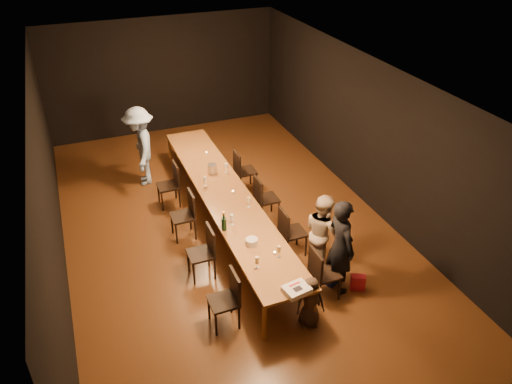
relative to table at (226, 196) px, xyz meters
name	(u,v)px	position (x,y,z in m)	size (l,w,h in m)	color
ground	(227,227)	(0.00, 0.00, -0.70)	(10.00, 10.00, 0.00)	#432510
room_shell	(223,129)	(0.00, 0.00, 1.38)	(6.04, 10.04, 3.02)	black
table	(226,196)	(0.00, 0.00, 0.00)	(0.90, 6.00, 0.75)	brown
chair_right_0	(325,273)	(0.85, -2.40, -0.24)	(0.42, 0.42, 0.93)	black
chair_right_1	(293,231)	(0.85, -1.20, -0.24)	(0.42, 0.42, 0.93)	black
chair_right_2	(267,198)	(0.85, 0.00, -0.24)	(0.42, 0.42, 0.93)	black
chair_right_3	(246,171)	(0.85, 1.20, -0.24)	(0.42, 0.42, 0.93)	black
chair_left_0	(223,301)	(-0.85, -2.40, -0.24)	(0.42, 0.42, 0.93)	black
chair_left_1	(201,253)	(-0.85, -1.20, -0.24)	(0.42, 0.42, 0.93)	black
chair_left_2	(183,216)	(-0.85, 0.00, -0.24)	(0.42, 0.42, 0.93)	black
chair_left_3	(168,185)	(-0.85, 1.20, -0.24)	(0.42, 0.42, 0.93)	black
woman_birthday	(341,246)	(1.15, -2.30, 0.14)	(0.61, 0.40, 1.67)	black
woman_tan	(322,232)	(1.15, -1.71, 0.01)	(0.70, 0.54, 1.43)	#C9B197
man_blue	(141,146)	(-1.15, 2.33, 0.18)	(1.14, 0.66, 1.77)	#90AFDF
child	(310,302)	(0.35, -2.87, -0.27)	(0.42, 0.28, 0.87)	#3B2C21
gift_bag_red	(358,282)	(1.43, -2.48, -0.56)	(0.23, 0.13, 0.28)	red
gift_bag_blue	(333,278)	(1.11, -2.22, -0.57)	(0.21, 0.14, 0.27)	#233698
birthday_cake	(297,290)	(0.09, -2.90, 0.09)	(0.41, 0.35, 0.09)	white
plate_stack	(252,242)	(-0.10, -1.64, 0.10)	(0.20, 0.20, 0.11)	silver
champagne_bottle	(224,221)	(-0.39, -1.08, 0.23)	(0.08, 0.08, 0.36)	black
ice_bucket	(212,169)	(0.01, 0.86, 0.15)	(0.18, 0.18, 0.20)	silver
wineglass_0	(257,262)	(-0.24, -2.20, 0.15)	(0.06, 0.06, 0.21)	beige
wineglass_1	(279,251)	(0.17, -2.08, 0.15)	(0.06, 0.06, 0.21)	beige
wineglass_2	(232,220)	(-0.22, -0.99, 0.15)	(0.06, 0.06, 0.21)	silver
wineglass_3	(249,202)	(0.25, -0.58, 0.15)	(0.06, 0.06, 0.21)	beige
wineglass_4	(205,181)	(-0.27, 0.43, 0.15)	(0.06, 0.06, 0.21)	silver
wineglass_5	(226,168)	(0.28, 0.78, 0.15)	(0.06, 0.06, 0.21)	silver
tealight_near	(275,253)	(0.15, -1.99, 0.06)	(0.05, 0.05, 0.03)	#B2B7B2
tealight_mid	(233,192)	(0.15, 0.00, 0.06)	(0.05, 0.05, 0.03)	#B2B7B2
tealight_far	(206,153)	(0.15, 1.74, 0.06)	(0.05, 0.05, 0.03)	#B2B7B2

